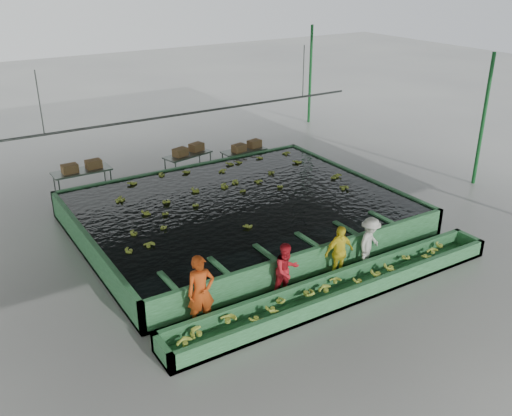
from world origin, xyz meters
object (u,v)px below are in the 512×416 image
box_stack_left (82,170)px  box_stack_right (247,149)px  packing_table_right (244,160)px  packing_table_mid (188,165)px  flotation_tank (240,213)px  packing_table_left (83,183)px  worker_c (339,253)px  worker_b (286,270)px  box_stack_mid (189,153)px  sorting_trough (340,289)px  worker_d (370,243)px  worker_a (201,292)px

box_stack_left → box_stack_right: bearing=-6.8°
packing_table_right → box_stack_left: size_ratio=1.29×
box_stack_right → packing_table_mid: bearing=165.6°
flotation_tank → packing_table_left: 6.43m
worker_c → worker_b: bearing=-177.6°
packing_table_right → box_stack_mid: (-2.18, 0.67, 0.47)m
worker_b → flotation_tank: bearing=74.1°
packing_table_mid → worker_b: bearing=-100.7°
worker_c → sorting_trough: bearing=-123.6°
box_stack_right → worker_c: bearing=-105.5°
packing_table_right → box_stack_left: (-6.42, 0.76, 0.53)m
packing_table_left → box_stack_left: bearing=-10.9°
sorting_trough → packing_table_mid: bearing=86.4°
packing_table_left → packing_table_mid: size_ratio=1.07×
worker_d → box_stack_left: (-5.19, 9.67, 0.19)m
worker_a → worker_b: bearing=8.1°
worker_a → box_stack_mid: size_ratio=1.29×
sorting_trough → packing_table_right: 10.13m
flotation_tank → worker_b: size_ratio=6.62×
flotation_tank → packing_table_mid: 5.25m
worker_d → packing_table_left: (-5.22, 9.67, -0.29)m
packing_table_left → box_stack_mid: 4.30m
worker_a → packing_table_left: bearing=97.8°
worker_a → box_stack_right: bearing=61.4°
flotation_tank → worker_d: worker_d is taller
worker_c → box_stack_mid: size_ratio=1.10×
worker_d → worker_b: bearing=155.4°
box_stack_left → worker_b: bearing=-76.3°
worker_c → worker_a: bearing=-177.6°
box_stack_right → sorting_trough: bearing=-107.4°
worker_b → packing_table_left: bearing=102.9°
worker_b → packing_table_mid: bearing=78.3°
packing_table_left → box_stack_mid: bearing=-1.3°
worker_a → box_stack_mid: (4.32, 9.57, -0.03)m
worker_c → box_stack_right: worker_c is taller
worker_c → worker_d: (1.10, 0.00, -0.01)m
worker_b → box_stack_mid: (1.88, 9.57, 0.14)m
box_stack_left → flotation_tank: bearing=-56.8°
worker_a → box_stack_mid: bearing=73.8°
worker_d → packing_table_right: 8.99m
packing_table_mid → worker_c: bearing=-90.4°
worker_a → worker_b: 2.44m
worker_a → packing_table_right: bearing=62.0°
worker_d → packing_table_right: bearing=57.5°
worker_a → worker_c: size_ratio=1.18×
worker_c → box_stack_right: (2.46, 8.89, 0.07)m
worker_b → packing_table_right: worker_b is taller
worker_a → worker_d: 5.26m
flotation_tank → worker_d: (1.68, -4.30, 0.32)m
worker_d → box_stack_right: (1.36, 8.89, 0.08)m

